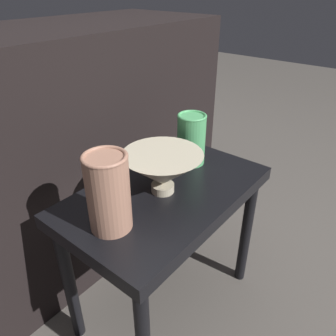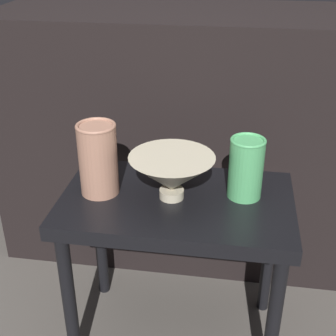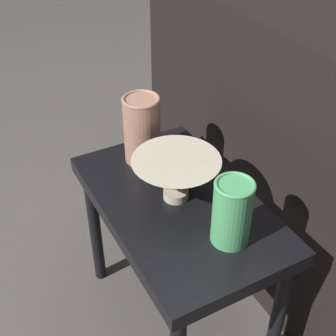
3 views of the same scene
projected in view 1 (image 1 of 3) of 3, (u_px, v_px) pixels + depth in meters
ground_plane at (166, 301)px, 1.16m from camera, size 8.00×8.00×0.00m
table at (166, 209)px, 0.95m from camera, size 0.60×0.36×0.48m
couch_backdrop at (61, 152)px, 1.22m from camera, size 1.33×0.50×0.86m
bowl at (162, 170)px, 0.88m from camera, size 0.22×0.22×0.12m
vase_textured_left at (108, 192)px, 0.73m from camera, size 0.10×0.10×0.19m
vase_colorful_right at (191, 139)px, 1.01m from camera, size 0.09×0.09×0.16m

